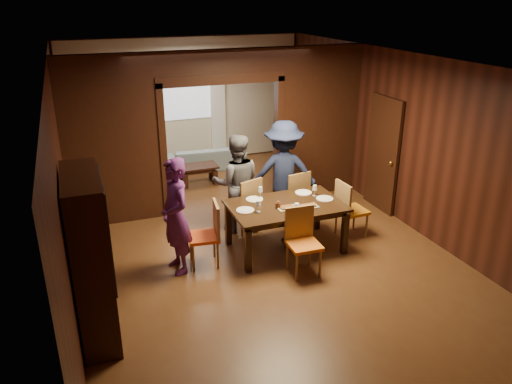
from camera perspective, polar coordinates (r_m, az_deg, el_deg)
name	(u,v)px	position (r m, az deg, el deg)	size (l,w,h in m)	color
floor	(254,242)	(8.18, -0.27, -5.75)	(9.00, 9.00, 0.00)	#582E18
ceiling	(253,60)	(7.30, -0.31, 14.84)	(5.50, 9.00, 0.02)	silver
room_walls	(218,125)	(9.33, -4.39, 7.61)	(5.52, 9.01, 2.90)	black
person_purple	(176,216)	(7.13, -9.16, -2.77)	(0.62, 0.41, 1.71)	#5B2265
person_grey	(237,183)	(8.30, -2.23, 0.99)	(0.81, 0.63, 1.68)	#525158
person_navy	(283,173)	(8.57, 3.15, 2.19)	(1.18, 0.68, 1.82)	#161C37
sofa	(203,158)	(11.54, -6.11, 3.88)	(1.69, 0.66, 0.49)	#8098A8
serving_bowl	(293,200)	(7.76, 4.22, -0.89)	(0.32, 0.32, 0.08)	black
dining_table	(286,227)	(7.84, 3.40, -3.97)	(1.75, 1.09, 0.76)	black
coffee_table	(199,174)	(10.64, -6.59, 2.01)	(0.80, 0.50, 0.40)	black
chair_left	(203,235)	(7.39, -6.03, -4.88)	(0.44, 0.44, 0.97)	#E94B15
chair_right	(352,209)	(8.35, 10.95, -1.89)	(0.44, 0.44, 0.97)	#C46D12
chair_far_l	(244,204)	(8.38, -1.39, -1.39)	(0.44, 0.44, 0.97)	red
chair_far_r	(292,196)	(8.72, 4.18, -0.48)	(0.44, 0.44, 0.97)	#C15412
chair_near	(304,243)	(7.15, 5.52, -5.81)	(0.44, 0.44, 0.97)	orange
hutch	(91,258)	(5.99, -18.38, -7.21)	(0.40, 1.20, 2.00)	black
door_right	(383,154)	(9.39, 14.28, 4.20)	(0.06, 0.90, 2.10)	black
window_far	(185,91)	(11.70, -8.08, 11.38)	(1.20, 0.03, 1.30)	silver
curtain_left	(154,113)	(11.62, -11.56, 8.81)	(0.35, 0.06, 2.40)	white
curtain_right	(218,108)	(11.94, -4.37, 9.53)	(0.35, 0.06, 2.40)	white
plate_left	(245,210)	(7.46, -1.24, -2.09)	(0.27, 0.27, 0.01)	silver
plate_far_l	(254,199)	(7.85, -0.18, -0.83)	(0.27, 0.27, 0.01)	white
plate_far_r	(303,193)	(8.14, 5.44, -0.06)	(0.27, 0.27, 0.01)	white
plate_right	(325,199)	(7.95, 7.85, -0.75)	(0.27, 0.27, 0.01)	silver
plate_near	(297,212)	(7.42, 4.74, -2.29)	(0.27, 0.27, 0.01)	white
platter_a	(287,207)	(7.54, 3.58, -1.77)	(0.30, 0.20, 0.04)	gray
platter_b	(308,206)	(7.62, 5.98, -1.59)	(0.30, 0.20, 0.04)	gray
wineglass_left	(258,206)	(7.38, 0.25, -1.65)	(0.08, 0.08, 0.18)	silver
wineglass_far	(260,192)	(7.90, 0.51, -0.02)	(0.08, 0.08, 0.18)	silver
wineglass_right	(315,191)	(8.02, 6.73, 0.17)	(0.08, 0.08, 0.18)	silver
tumbler	(297,208)	(7.40, 4.68, -1.81)	(0.07, 0.07, 0.14)	silver
condiment_jar	(278,205)	(7.53, 2.53, -1.47)	(0.08, 0.08, 0.11)	#502512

